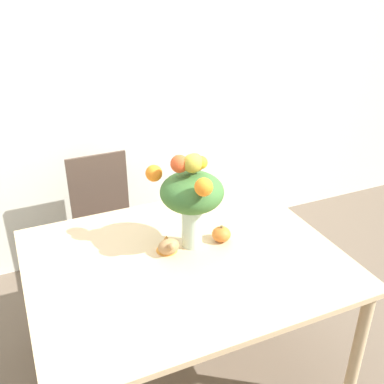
# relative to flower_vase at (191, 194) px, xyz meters

# --- Properties ---
(ground_plane) EXTENTS (12.00, 12.00, 0.00)m
(ground_plane) POSITION_rel_flower_vase_xyz_m (-0.08, -0.09, -1.07)
(ground_plane) COLOR brown
(wall_back) EXTENTS (8.00, 0.06, 2.70)m
(wall_back) POSITION_rel_flower_vase_xyz_m (-0.08, 1.28, 0.28)
(wall_back) COLOR silver
(wall_back) RESTS_ON ground_plane
(dining_table) EXTENTS (1.51, 1.20, 0.77)m
(dining_table) POSITION_rel_flower_vase_xyz_m (-0.08, -0.09, -0.38)
(dining_table) COLOR #D1B284
(dining_table) RESTS_ON ground_plane
(flower_vase) EXTENTS (0.35, 0.36, 0.51)m
(flower_vase) POSITION_rel_flower_vase_xyz_m (0.00, 0.00, 0.00)
(flower_vase) COLOR #B2CCBC
(flower_vase) RESTS_ON dining_table
(pumpkin) EXTENTS (0.10, 0.10, 0.09)m
(pumpkin) POSITION_rel_flower_vase_xyz_m (0.16, -0.03, -0.26)
(pumpkin) COLOR orange
(pumpkin) RESTS_ON dining_table
(turkey_figurine) EXTENTS (0.11, 0.15, 0.09)m
(turkey_figurine) POSITION_rel_flower_vase_xyz_m (-0.13, -0.01, -0.25)
(turkey_figurine) COLOR #A87A4C
(turkey_figurine) RESTS_ON dining_table
(dining_chair_near_window) EXTENTS (0.42, 0.42, 0.95)m
(dining_chair_near_window) POSITION_rel_flower_vase_xyz_m (-0.26, 0.84, -0.59)
(dining_chair_near_window) COLOR #47382D
(dining_chair_near_window) RESTS_ON ground_plane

